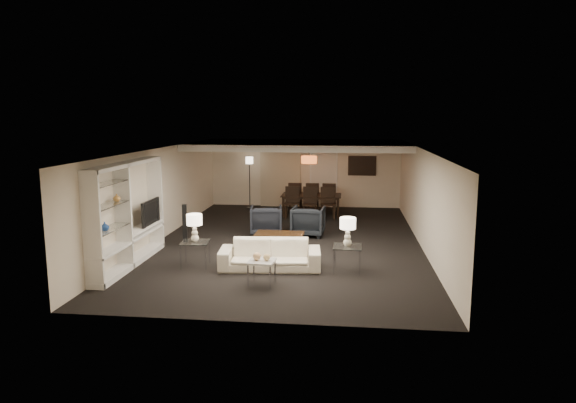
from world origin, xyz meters
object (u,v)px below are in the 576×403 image
at_px(chair_nm, 310,203).
at_px(chair_nr, 328,204).
at_px(armchair_right, 308,221).
at_px(table_lamp_right, 348,232).
at_px(chair_fr, 330,197).
at_px(chair_fm, 313,197).
at_px(dining_table, 311,205).
at_px(table_lamp_left, 195,228).
at_px(marble_table, 262,273).
at_px(floor_speaker, 185,225).
at_px(coffee_table, 279,242).
at_px(pendant_light, 309,160).
at_px(television, 146,212).
at_px(sofa, 270,255).
at_px(armchair_left, 266,220).
at_px(chair_nl, 292,203).
at_px(side_table_right, 347,259).
at_px(chair_fl, 296,197).
at_px(floor_lamp, 250,183).
at_px(vase_blue, 105,226).
at_px(vase_amber, 117,198).

height_order(chair_nm, chair_nr, same).
height_order(armchair_right, table_lamp_right, table_lamp_right).
xyz_separation_m(armchair_right, chair_fr, (0.48, 3.62, 0.11)).
bearing_deg(chair_fm, dining_table, 88.17).
distance_m(table_lamp_left, marble_table, 2.12).
bearing_deg(floor_speaker, coffee_table, -20.89).
bearing_deg(table_lamp_left, chair_nm, 68.76).
distance_m(pendant_light, chair_nr, 1.60).
distance_m(pendant_light, television, 6.31).
bearing_deg(chair_fm, table_lamp_right, 98.16).
height_order(marble_table, chair_fr, chair_fr).
xyz_separation_m(sofa, armchair_left, (-0.60, 3.30, 0.09)).
bearing_deg(television, chair_nm, -37.64).
distance_m(table_lamp_right, chair_nl, 5.91).
height_order(armchair_left, chair_nm, chair_nm).
bearing_deg(side_table_right, table_lamp_left, 180.00).
height_order(chair_nl, chair_fl, same).
bearing_deg(side_table_right, television, 169.65).
relative_size(chair_nm, floor_lamp, 0.56).
distance_m(table_lamp_left, vase_blue, 1.95).
bearing_deg(table_lamp_left, pendant_light, 70.61).
bearing_deg(side_table_right, table_lamp_right, 0.00).
height_order(pendant_light, chair_fl, pendant_light).
relative_size(sofa, chair_nr, 2.12).
bearing_deg(marble_table, floor_speaker, 130.29).
bearing_deg(chair_nm, dining_table, 88.02).
height_order(marble_table, vase_blue, vase_blue).
height_order(sofa, side_table_right, sofa).
distance_m(table_lamp_right, chair_fl, 7.16).
xyz_separation_m(vase_blue, dining_table, (3.68, 7.49, -0.80)).
distance_m(sofa, chair_fr, 7.00).
distance_m(coffee_table, chair_fm, 5.35).
distance_m(sofa, floor_speaker, 3.18).
distance_m(vase_blue, chair_fl, 8.73).
xyz_separation_m(pendant_light, chair_nr, (0.67, -0.39, -1.40)).
xyz_separation_m(table_lamp_left, chair_fm, (2.18, 6.92, -0.36)).
xyz_separation_m(coffee_table, side_table_right, (1.70, -1.60, 0.07)).
xyz_separation_m(television, dining_table, (3.65, 5.38, -0.70)).
bearing_deg(table_lamp_left, armchair_right, 55.12).
relative_size(side_table_right, chair_fr, 0.58).
relative_size(vase_amber, floor_speaker, 0.15).
distance_m(floor_speaker, chair_fm, 5.86).
xyz_separation_m(armchair_right, chair_nl, (-0.72, 2.32, 0.11)).
bearing_deg(side_table_right, floor_lamp, 115.60).
relative_size(sofa, marble_table, 4.37).
relative_size(table_lamp_left, chair_nr, 0.60).
distance_m(sofa, table_lamp_right, 1.79).
bearing_deg(coffee_table, side_table_right, -43.26).
bearing_deg(coffee_table, chair_nm, 83.15).
distance_m(armchair_right, table_lamp_left, 4.05).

